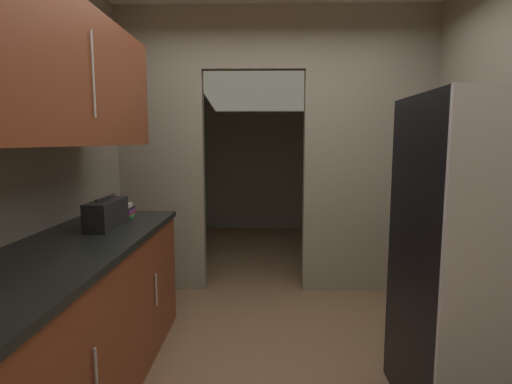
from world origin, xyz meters
The scene contains 7 objects.
kitchen_partition centered at (0.07, 1.63, 1.46)m, with size 3.00×0.12×2.71m.
adjoining_room_shell centered at (0.00, 3.56, 1.36)m, with size 3.00×2.91×2.71m.
refrigerator centered at (1.08, -0.20, 0.85)m, with size 0.84×0.77×1.70m.
lower_cabinet_run centered at (-1.16, -0.16, 0.45)m, with size 0.68×2.20×0.91m.
upper_cabinet_counterside centered at (-1.16, -0.16, 1.80)m, with size 0.36×1.98×0.73m.
boombox centered at (-1.13, 0.30, 1.00)m, with size 0.15×0.42×0.21m.
book_stack centered at (-1.14, 0.64, 0.96)m, with size 0.14×0.16×0.10m.
Camera 1 is at (-0.11, -2.24, 1.46)m, focal length 27.99 mm.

